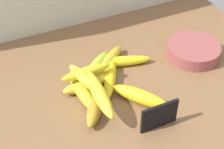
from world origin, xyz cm
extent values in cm
cube|color=brown|center=(0.00, 0.00, 1.50)|extent=(110.00, 76.00, 3.00)
cube|color=black|center=(-0.25, -19.43, 7.20)|extent=(11.00, 0.80, 8.40)
cube|color=olive|center=(-0.25, -18.63, 3.30)|extent=(9.90, 1.20, 0.60)
cylinder|color=#944A49|center=(26.95, 2.97, 5.19)|extent=(17.94, 17.94, 4.38)
ellipsoid|color=gold|center=(-14.62, 0.39, 5.13)|extent=(5.13, 17.90, 4.26)
ellipsoid|color=gold|center=(-11.94, 2.78, 5.05)|extent=(16.44, 4.94, 4.09)
ellipsoid|color=gold|center=(-1.54, 10.08, 4.93)|extent=(16.24, 14.24, 3.86)
ellipsoid|color=#AB8126|center=(-13.22, -6.70, 5.11)|extent=(12.99, 16.26, 4.21)
ellipsoid|color=yellow|center=(2.54, 8.53, 4.70)|extent=(19.66, 8.79, 3.40)
ellipsoid|color=yellow|center=(-0.19, -9.07, 5.20)|extent=(14.21, 16.95, 4.39)
ellipsoid|color=yellow|center=(-4.15, 3.34, 4.83)|extent=(12.80, 19.32, 3.66)
ellipsoid|color=#9EBB2E|center=(-7.13, 8.41, 5.09)|extent=(16.78, 15.33, 4.19)
ellipsoid|color=gold|center=(-11.80, 4.01, 8.71)|extent=(15.84, 3.59, 3.23)
ellipsoid|color=yellow|center=(-13.42, 1.42, 8.95)|extent=(6.90, 15.38, 3.37)
ellipsoid|color=yellow|center=(-12.01, -6.40, 9.17)|extent=(5.06, 20.38, 3.92)
camera|label=1|loc=(-38.08, -71.36, 77.61)|focal=56.01mm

